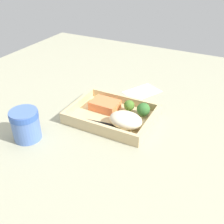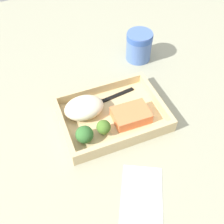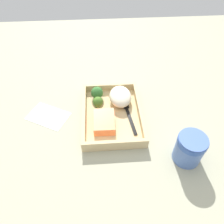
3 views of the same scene
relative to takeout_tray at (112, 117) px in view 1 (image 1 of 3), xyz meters
The scene contains 10 objects.
ground_plane 1.60cm from the takeout_tray, ahead, with size 160.00×160.00×2.00cm, color #9E9D83.
takeout_tray is the anchor object (origin of this frame).
tray_rim 2.03cm from the takeout_tray, ahead, with size 28.28×20.95×2.85cm.
salmon_fillet 5.67cm from the takeout_tray, 145.81° to the left, with size 9.71×7.04×3.08cm, color #F67B46.
mashed_potatoes 8.20cm from the takeout_tray, 27.82° to the right, with size 10.86×8.10×4.88cm, color #F0E2C1.
broccoli_floret_1 11.09cm from the takeout_tray, 28.03° to the left, with size 4.56×4.56×4.75cm.
broccoli_floret_2 7.16cm from the takeout_tray, 48.60° to the left, with size 3.74×3.74×4.61cm.
fork 6.08cm from the takeout_tray, 96.97° to the right, with size 15.88×3.79×0.44cm.
paper_cup 28.64cm from the takeout_tray, 130.36° to the right, with size 8.57×8.57×9.80cm.
receipt_slip 23.19cm from the takeout_tray, 84.98° to the left, with size 9.20×14.17×0.24cm, color white.
Camera 1 is at (34.39, -67.12, 50.45)cm, focal length 42.00 mm.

